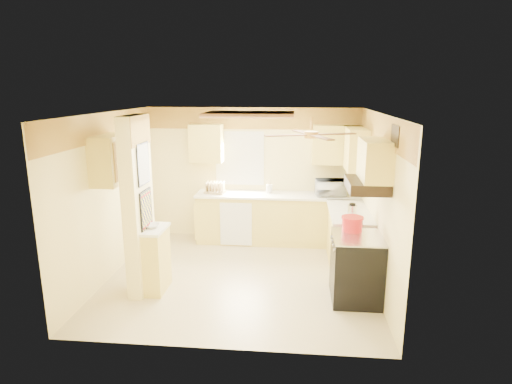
# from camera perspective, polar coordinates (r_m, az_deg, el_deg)

# --- Properties ---
(floor) EXTENTS (4.00, 4.00, 0.00)m
(floor) POSITION_cam_1_polar(r_m,az_deg,el_deg) (6.76, -2.08, -11.21)
(floor) COLOR tan
(floor) RESTS_ON ground
(ceiling) EXTENTS (4.00, 4.00, 0.00)m
(ceiling) POSITION_cam_1_polar(r_m,az_deg,el_deg) (6.14, -2.28, 10.46)
(ceiling) COLOR white
(ceiling) RESTS_ON wall_back
(wall_back) EXTENTS (4.00, 0.00, 4.00)m
(wall_back) POSITION_cam_1_polar(r_m,az_deg,el_deg) (8.18, -0.42, 2.43)
(wall_back) COLOR #FFEB9B
(wall_back) RESTS_ON floor
(wall_front) EXTENTS (4.00, 0.00, 4.00)m
(wall_front) POSITION_cam_1_polar(r_m,az_deg,el_deg) (4.55, -5.36, -6.90)
(wall_front) COLOR #FFEB9B
(wall_front) RESTS_ON floor
(wall_left) EXTENTS (0.00, 3.80, 3.80)m
(wall_left) POSITION_cam_1_polar(r_m,az_deg,el_deg) (6.89, -18.90, -0.45)
(wall_left) COLOR #FFEB9B
(wall_left) RESTS_ON floor
(wall_right) EXTENTS (0.00, 3.80, 3.80)m
(wall_right) POSITION_cam_1_polar(r_m,az_deg,el_deg) (6.39, 15.89, -1.30)
(wall_right) COLOR #FFEB9B
(wall_right) RESTS_ON floor
(wallpaper_border) EXTENTS (4.00, 0.02, 0.40)m
(wallpaper_border) POSITION_cam_1_polar(r_m,az_deg,el_deg) (8.02, -0.45, 9.78)
(wallpaper_border) COLOR #FFCB4B
(wallpaper_border) RESTS_ON wall_back
(partition_column) EXTENTS (0.20, 0.70, 2.50)m
(partition_column) POSITION_cam_1_polar(r_m,az_deg,el_deg) (6.15, -15.44, -1.85)
(partition_column) COLOR #FFEB9B
(partition_column) RESTS_ON floor
(partition_ledge) EXTENTS (0.25, 0.55, 0.90)m
(partition_ledge) POSITION_cam_1_polar(r_m,az_deg,el_deg) (6.33, -13.10, -8.91)
(partition_ledge) COLOR #FFE170
(partition_ledge) RESTS_ON floor
(ledge_top) EXTENTS (0.28, 0.58, 0.04)m
(ledge_top) POSITION_cam_1_polar(r_m,az_deg,el_deg) (6.17, -13.33, -4.87)
(ledge_top) COLOR white
(ledge_top) RESTS_ON partition_ledge
(lower_cabinets_back) EXTENTS (3.00, 0.60, 0.90)m
(lower_cabinets_back) POSITION_cam_1_polar(r_m,az_deg,el_deg) (8.05, 2.92, -3.65)
(lower_cabinets_back) COLOR #FFE170
(lower_cabinets_back) RESTS_ON floor
(lower_cabinets_right) EXTENTS (0.60, 1.40, 0.90)m
(lower_cabinets_right) POSITION_cam_1_polar(r_m,az_deg,el_deg) (7.15, 12.26, -6.22)
(lower_cabinets_right) COLOR #FFE170
(lower_cabinets_right) RESTS_ON floor
(countertop_back) EXTENTS (3.04, 0.64, 0.04)m
(countertop_back) POSITION_cam_1_polar(r_m,az_deg,el_deg) (7.91, 2.96, -0.42)
(countertop_back) COLOR white
(countertop_back) RESTS_ON lower_cabinets_back
(countertop_right) EXTENTS (0.64, 1.44, 0.04)m
(countertop_right) POSITION_cam_1_polar(r_m,az_deg,el_deg) (7.00, 12.37, -2.60)
(countertop_right) COLOR white
(countertop_right) RESTS_ON lower_cabinets_right
(dishwasher_panel) EXTENTS (0.58, 0.02, 0.80)m
(dishwasher_panel) POSITION_cam_1_polar(r_m,az_deg,el_deg) (7.83, -2.70, -4.31)
(dishwasher_panel) COLOR white
(dishwasher_panel) RESTS_ON lower_cabinets_back
(window) EXTENTS (0.92, 0.02, 1.02)m
(window) POSITION_cam_1_polar(r_m,az_deg,el_deg) (8.14, -2.19, 4.51)
(window) COLOR white
(window) RESTS_ON wall_back
(upper_cab_back_left) EXTENTS (0.60, 0.35, 0.70)m
(upper_cab_back_left) POSITION_cam_1_polar(r_m,az_deg,el_deg) (8.04, -6.63, 6.48)
(upper_cab_back_left) COLOR #FFE170
(upper_cab_back_left) RESTS_ON wall_back
(upper_cab_back_right) EXTENTS (0.90, 0.35, 0.70)m
(upper_cab_back_right) POSITION_cam_1_polar(r_m,az_deg,el_deg) (7.90, 10.76, 6.20)
(upper_cab_back_right) COLOR #FFE170
(upper_cab_back_right) RESTS_ON wall_back
(upper_cab_right) EXTENTS (0.35, 1.00, 0.70)m
(upper_cab_right) POSITION_cam_1_polar(r_m,az_deg,el_deg) (7.46, 13.19, 5.66)
(upper_cab_right) COLOR #FFE170
(upper_cab_right) RESTS_ON wall_right
(upper_cab_left_wall) EXTENTS (0.35, 0.75, 0.70)m
(upper_cab_left_wall) POSITION_cam_1_polar(r_m,az_deg,el_deg) (6.48, -18.79, 4.12)
(upper_cab_left_wall) COLOR #FFE170
(upper_cab_left_wall) RESTS_ON wall_left
(upper_cab_over_stove) EXTENTS (0.35, 0.76, 0.52)m
(upper_cab_over_stove) POSITION_cam_1_polar(r_m,az_deg,el_deg) (5.69, 15.57, 4.14)
(upper_cab_over_stove) COLOR #FFE170
(upper_cab_over_stove) RESTS_ON wall_right
(stove) EXTENTS (0.68, 0.77, 0.92)m
(stove) POSITION_cam_1_polar(r_m,az_deg,el_deg) (6.08, 13.21, -9.79)
(stove) COLOR black
(stove) RESTS_ON floor
(range_hood) EXTENTS (0.50, 0.76, 0.14)m
(range_hood) POSITION_cam_1_polar(r_m,az_deg,el_deg) (5.74, 14.53, 0.92)
(range_hood) COLOR black
(range_hood) RESTS_ON upper_cab_over_stove
(poster_menu) EXTENTS (0.02, 0.42, 0.57)m
(poster_menu) POSITION_cam_1_polar(r_m,az_deg,el_deg) (5.98, -14.80, 3.66)
(poster_menu) COLOR black
(poster_menu) RESTS_ON partition_column
(poster_nashville) EXTENTS (0.02, 0.42, 0.57)m
(poster_nashville) POSITION_cam_1_polar(r_m,az_deg,el_deg) (6.12, -14.44, -2.33)
(poster_nashville) COLOR black
(poster_nashville) RESTS_ON partition_column
(ceiling_light_panel) EXTENTS (1.35, 0.95, 0.06)m
(ceiling_light_panel) POSITION_cam_1_polar(r_m,az_deg,el_deg) (6.63, -0.82, 10.31)
(ceiling_light_panel) COLOR brown
(ceiling_light_panel) RESTS_ON ceiling
(ceiling_fan) EXTENTS (1.15, 1.15, 0.26)m
(ceiling_fan) POSITION_cam_1_polar(r_m,az_deg,el_deg) (5.41, 7.37, 7.65)
(ceiling_fan) COLOR gold
(ceiling_fan) RESTS_ON ceiling
(vent_grate) EXTENTS (0.02, 0.40, 0.25)m
(vent_grate) POSITION_cam_1_polar(r_m,az_deg,el_deg) (5.33, 18.10, 7.16)
(vent_grate) COLOR black
(vent_grate) RESTS_ON wall_right
(microwave) EXTENTS (0.56, 0.41, 0.29)m
(microwave) POSITION_cam_1_polar(r_m,az_deg,el_deg) (7.88, 9.91, 0.57)
(microwave) COLOR white
(microwave) RESTS_ON countertop_back
(bowl) EXTENTS (0.26, 0.26, 0.05)m
(bowl) POSITION_cam_1_polar(r_m,az_deg,el_deg) (6.19, -13.69, -4.40)
(bowl) COLOR white
(bowl) RESTS_ON ledge_top
(dutch_oven) EXTENTS (0.30, 0.30, 0.20)m
(dutch_oven) POSITION_cam_1_polar(r_m,az_deg,el_deg) (6.08, 12.71, -4.14)
(dutch_oven) COLOR red
(dutch_oven) RESTS_ON stove
(kettle) EXTENTS (0.14, 0.14, 0.22)m
(kettle) POSITION_cam_1_polar(r_m,az_deg,el_deg) (6.62, 12.69, -2.47)
(kettle) COLOR silver
(kettle) RESTS_ON countertop_right
(dish_rack) EXTENTS (0.39, 0.31, 0.21)m
(dish_rack) POSITION_cam_1_polar(r_m,az_deg,el_deg) (8.00, -5.50, 0.40)
(dish_rack) COLOR tan
(dish_rack) RESTS_ON countertop_back
(utensil_crock) EXTENTS (0.12, 0.12, 0.24)m
(utensil_crock) POSITION_cam_1_polar(r_m,az_deg,el_deg) (8.00, 1.78, 0.48)
(utensil_crock) COLOR white
(utensil_crock) RESTS_ON countertop_back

